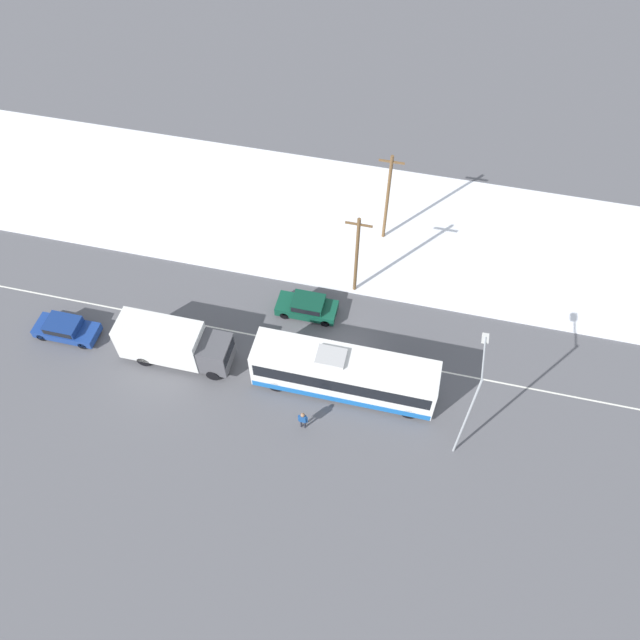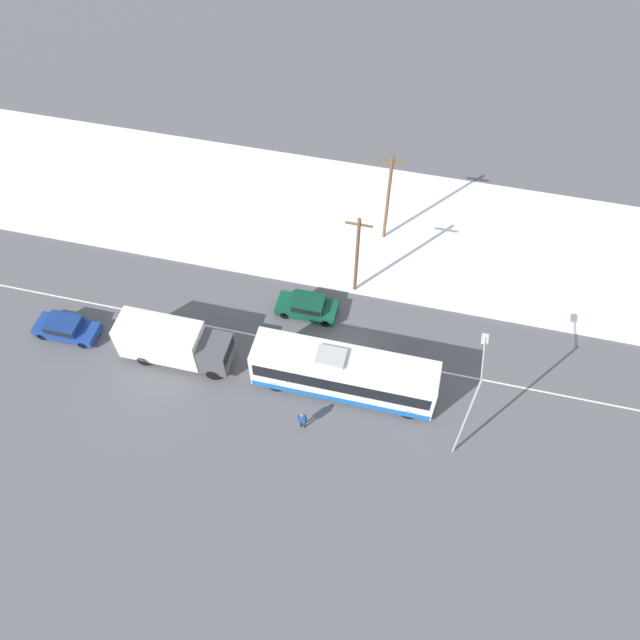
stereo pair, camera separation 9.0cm
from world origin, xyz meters
TOP-DOWN VIEW (x-y plane):
  - ground_plane at (0.00, 0.00)m, footprint 120.00×120.00m
  - snow_lot at (0.00, 12.14)m, footprint 80.00×13.95m
  - lane_marking_center at (0.00, 0.00)m, footprint 60.00×0.12m
  - city_bus at (0.49, -2.66)m, footprint 11.61×2.57m
  - box_truck at (-10.85, -2.90)m, footprint 7.43×2.30m
  - sedan_car at (-3.22, 2.70)m, footprint 4.23×1.80m
  - parked_car_near_truck at (-18.83, -2.83)m, footprint 4.34×1.80m
  - pedestrian_at_stop at (-1.37, -5.99)m, footprint 0.61×0.27m
  - streetlamp at (7.90, -4.89)m, footprint 0.36×3.09m
  - utility_pole_roadside at (-0.41, 5.52)m, footprint 1.80×0.24m
  - utility_pole_snowlot at (0.74, 11.19)m, footprint 1.80×0.24m

SIDE VIEW (x-z plane):
  - ground_plane at x=0.00m, z-range 0.00..0.00m
  - lane_marking_center at x=0.00m, z-range 0.00..0.00m
  - snow_lot at x=0.00m, z-range 0.00..0.12m
  - parked_car_near_truck at x=-18.83m, z-range 0.07..1.46m
  - sedan_car at x=-3.22m, z-range 0.07..1.52m
  - pedestrian_at_stop at x=-1.37m, z-range 0.19..1.88m
  - city_bus at x=0.49m, z-range -0.04..3.46m
  - box_truck at x=-10.85m, z-range 0.16..3.34m
  - utility_pole_roadside at x=-0.41m, z-range 0.18..7.33m
  - utility_pole_snowlot at x=0.74m, z-range 0.19..8.04m
  - streetlamp at x=7.90m, z-range 1.08..9.47m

